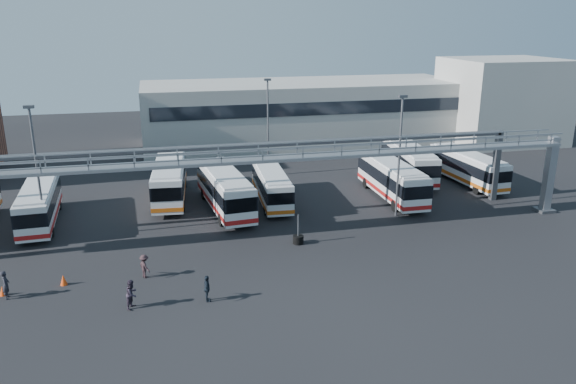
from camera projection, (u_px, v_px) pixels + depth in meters
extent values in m
plane|color=black|center=(275.00, 262.00, 38.59)|extent=(140.00, 140.00, 0.00)
cube|color=gray|center=(549.00, 175.00, 47.80)|extent=(0.70, 0.70, 6.60)
cube|color=#4C4F54|center=(544.00, 210.00, 48.75)|extent=(1.40, 1.40, 0.25)
cube|color=gray|center=(261.00, 159.00, 41.43)|extent=(50.00, 1.80, 0.22)
cube|color=gray|center=(263.00, 149.00, 40.35)|extent=(50.00, 0.10, 0.10)
cube|color=gray|center=(258.00, 144.00, 41.93)|extent=(50.00, 0.10, 0.10)
cube|color=#4C4F54|center=(251.00, 145.00, 45.08)|extent=(45.00, 0.50, 0.35)
cube|color=#9E9E99|center=(303.00, 112.00, 75.36)|extent=(42.00, 14.00, 8.00)
cube|color=#B2B2AD|center=(502.00, 101.00, 75.11)|extent=(14.00, 12.00, 11.00)
cylinder|color=#4C4F54|center=(38.00, 177.00, 40.99)|extent=(0.18, 0.18, 10.00)
cube|color=#4C4F54|center=(29.00, 107.00, 39.48)|extent=(0.70, 0.35, 0.22)
cylinder|color=#4C4F54|center=(399.00, 158.00, 46.27)|extent=(0.18, 0.18, 10.00)
cube|color=#4C4F54|center=(403.00, 96.00, 44.76)|extent=(0.70, 0.35, 0.22)
cylinder|color=#4C4F54|center=(268.00, 129.00, 58.43)|extent=(0.18, 0.18, 10.00)
cube|color=#4C4F54|center=(268.00, 80.00, 56.92)|extent=(0.70, 0.35, 0.22)
cube|color=silver|center=(39.00, 203.00, 45.33)|extent=(2.97, 10.64, 2.63)
cube|color=black|center=(39.00, 200.00, 45.24)|extent=(3.03, 10.70, 1.05)
cube|color=#A51514|center=(41.00, 214.00, 45.61)|extent=(3.02, 10.69, 0.33)
cube|color=silver|center=(37.00, 187.00, 44.92)|extent=(2.67, 9.57, 0.15)
cylinder|color=black|center=(21.00, 234.00, 42.33)|extent=(0.34, 0.97, 0.96)
cylinder|color=black|center=(51.00, 231.00, 42.92)|extent=(0.34, 0.97, 0.96)
cylinder|color=black|center=(32.00, 207.00, 48.50)|extent=(0.34, 0.97, 0.96)
cylinder|color=black|center=(59.00, 204.00, 49.08)|extent=(0.34, 0.97, 0.96)
cube|color=silver|center=(170.00, 180.00, 51.45)|extent=(3.56, 11.67, 2.87)
cube|color=black|center=(170.00, 176.00, 51.35)|extent=(3.62, 11.73, 1.15)
cube|color=#BF5512|center=(170.00, 190.00, 51.75)|extent=(3.61, 11.72, 0.37)
cube|color=silver|center=(169.00, 163.00, 51.00)|extent=(3.20, 10.50, 0.17)
cylinder|color=black|center=(155.00, 207.00, 48.22)|extent=(0.40, 1.07, 1.04)
cylinder|color=black|center=(183.00, 206.00, 48.56)|extent=(0.40, 1.07, 1.04)
cylinder|color=black|center=(160.00, 183.00, 55.16)|extent=(0.40, 1.07, 1.04)
cylinder|color=black|center=(185.00, 182.00, 55.50)|extent=(0.40, 1.07, 1.04)
cube|color=silver|center=(225.00, 189.00, 48.52)|extent=(3.77, 11.73, 2.88)
cube|color=black|center=(225.00, 185.00, 48.42)|extent=(3.83, 11.80, 1.15)
cube|color=#A51514|center=(225.00, 200.00, 48.82)|extent=(3.82, 11.78, 0.37)
cube|color=silver|center=(224.00, 172.00, 48.07)|extent=(3.39, 10.56, 0.17)
cylinder|color=black|center=(221.00, 220.00, 45.23)|extent=(0.42, 1.07, 1.05)
cylinder|color=black|center=(250.00, 216.00, 45.98)|extent=(0.42, 1.07, 1.05)
cylinder|color=black|center=(204.00, 194.00, 51.88)|extent=(0.42, 1.07, 1.05)
cylinder|color=black|center=(229.00, 191.00, 52.63)|extent=(0.42, 1.07, 1.05)
cube|color=silver|center=(272.00, 185.00, 50.56)|extent=(2.78, 10.08, 2.49)
cube|color=black|center=(272.00, 182.00, 50.47)|extent=(2.85, 10.15, 1.00)
cube|color=#BF5512|center=(272.00, 195.00, 50.82)|extent=(2.84, 10.14, 0.32)
cube|color=silver|center=(271.00, 171.00, 50.17)|extent=(2.51, 9.07, 0.15)
cylinder|color=black|center=(266.00, 210.00, 47.74)|extent=(0.32, 0.92, 0.91)
cylinder|color=black|center=(289.00, 209.00, 48.10)|extent=(0.32, 0.92, 0.91)
cylinder|color=black|center=(256.00, 188.00, 53.74)|extent=(0.32, 0.92, 0.91)
cylinder|color=black|center=(277.00, 187.00, 54.09)|extent=(0.32, 0.92, 0.91)
cube|color=silver|center=(392.00, 179.00, 51.82)|extent=(2.70, 11.25, 2.80)
cube|color=black|center=(392.00, 175.00, 51.73)|extent=(2.76, 11.31, 1.12)
cube|color=#A51514|center=(391.00, 189.00, 52.12)|extent=(2.75, 11.30, 0.36)
cube|color=silver|center=(393.00, 163.00, 51.38)|extent=(2.43, 10.12, 0.16)
cylinder|color=black|center=(395.00, 206.00, 48.64)|extent=(0.32, 1.02, 1.02)
cylinder|color=black|center=(419.00, 204.00, 49.12)|extent=(0.32, 1.02, 1.02)
cylinder|color=black|center=(366.00, 183.00, 55.33)|extent=(0.32, 1.02, 1.02)
cylinder|color=black|center=(388.00, 182.00, 55.81)|extent=(0.32, 1.02, 1.02)
cube|color=silver|center=(408.00, 161.00, 58.20)|extent=(4.08, 11.77, 2.88)
cube|color=black|center=(409.00, 158.00, 58.10)|extent=(4.15, 11.83, 1.15)
cube|color=#A51514|center=(408.00, 170.00, 58.50)|extent=(4.14, 11.82, 0.37)
cube|color=silver|center=(409.00, 146.00, 57.75)|extent=(3.68, 10.59, 0.17)
cylinder|color=black|center=(407.00, 184.00, 54.99)|extent=(0.45, 1.08, 1.05)
cylinder|color=black|center=(431.00, 183.00, 55.23)|extent=(0.45, 1.08, 1.05)
cylinder|color=black|center=(387.00, 165.00, 62.00)|extent=(0.45, 1.08, 1.05)
cylinder|color=black|center=(408.00, 165.00, 62.23)|extent=(0.45, 1.08, 1.05)
cube|color=silver|center=(467.00, 167.00, 56.42)|extent=(2.99, 10.69, 2.64)
cube|color=black|center=(468.00, 164.00, 56.33)|extent=(3.05, 10.75, 1.06)
cube|color=#BF5512|center=(466.00, 176.00, 56.70)|extent=(3.04, 10.74, 0.34)
cube|color=silver|center=(469.00, 153.00, 56.01)|extent=(2.69, 9.62, 0.15)
cylinder|color=black|center=(477.00, 189.00, 53.41)|extent=(0.34, 0.98, 0.96)
cylinder|color=black|center=(496.00, 187.00, 54.00)|extent=(0.34, 0.98, 0.96)
cylinder|color=black|center=(439.00, 171.00, 59.60)|extent=(0.34, 0.98, 0.96)
cylinder|color=black|center=(457.00, 170.00, 60.19)|extent=(0.34, 0.98, 0.96)
imported|color=black|center=(6.00, 285.00, 33.39)|extent=(0.50, 0.69, 1.78)
imported|color=#2D2433|center=(132.00, 294.00, 32.31)|extent=(0.98, 1.06, 1.76)
imported|color=#302024|center=(145.00, 266.00, 36.14)|extent=(1.02, 1.17, 1.57)
imported|color=black|center=(207.00, 289.00, 33.06)|extent=(0.44, 0.98, 1.65)
cone|color=#FA440D|center=(3.00, 291.00, 33.92)|extent=(0.47, 0.47, 0.62)
cone|color=#FA440D|center=(63.00, 280.00, 35.25)|extent=(0.53, 0.53, 0.68)
cylinder|color=black|center=(298.00, 242.00, 41.77)|extent=(0.80, 0.80, 0.19)
cylinder|color=black|center=(298.00, 240.00, 41.71)|extent=(0.80, 0.80, 0.19)
cylinder|color=black|center=(298.00, 237.00, 41.65)|extent=(0.80, 0.80, 0.19)
cylinder|color=#4C4F54|center=(298.00, 229.00, 41.47)|extent=(0.11, 0.11, 2.28)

